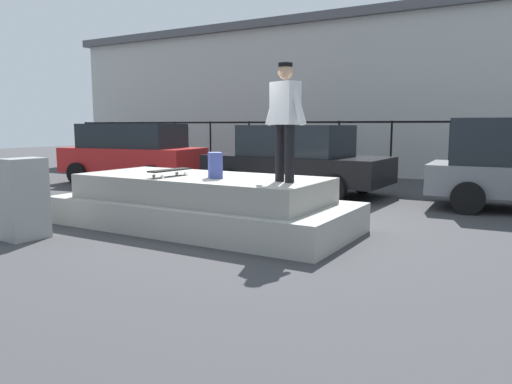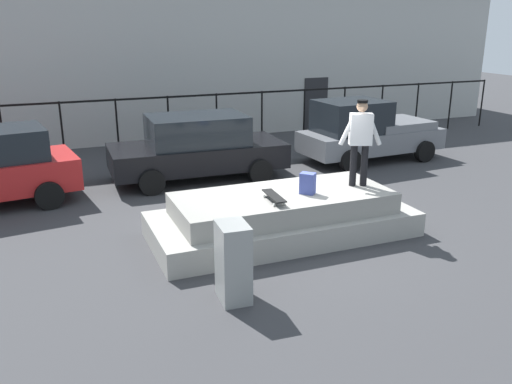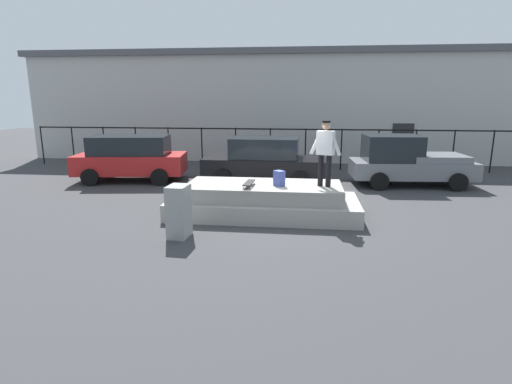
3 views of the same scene
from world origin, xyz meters
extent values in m
plane|color=#38383A|center=(0.00, 0.00, 0.00)|extent=(60.00, 60.00, 0.00)
cube|color=#9E9B93|center=(-0.34, -0.44, 0.24)|extent=(5.18, 2.23, 0.47)
cube|color=gray|center=(-0.34, -0.44, 0.68)|extent=(4.24, 1.83, 0.40)
cylinder|color=black|center=(1.39, -0.57, 1.30)|extent=(0.14, 0.14, 0.85)
cylinder|color=black|center=(1.19, -0.49, 1.30)|extent=(0.14, 0.14, 0.85)
cube|color=silver|center=(1.29, -0.53, 2.04)|extent=(0.50, 0.38, 0.62)
cylinder|color=silver|center=(1.54, -0.63, 2.02)|extent=(0.34, 0.20, 0.61)
cylinder|color=silver|center=(1.04, -0.44, 2.02)|extent=(0.34, 0.20, 0.61)
sphere|color=tan|center=(1.29, -0.53, 2.49)|extent=(0.22, 0.22, 0.22)
cylinder|color=black|center=(1.29, -0.53, 2.59)|extent=(0.27, 0.27, 0.05)
cube|color=black|center=(-0.70, -0.81, 0.99)|extent=(0.25, 0.84, 0.02)
cylinder|color=silver|center=(-0.58, -0.54, 0.91)|extent=(0.03, 0.06, 0.06)
cylinder|color=silver|center=(-0.78, -0.53, 0.91)|extent=(0.03, 0.06, 0.06)
cylinder|color=silver|center=(-0.62, -1.08, 0.91)|extent=(0.03, 0.06, 0.06)
cylinder|color=silver|center=(-0.82, -1.07, 0.91)|extent=(0.03, 0.06, 0.06)
cube|color=#3F4C99|center=(0.09, -0.63, 1.08)|extent=(0.34, 0.34, 0.41)
cube|color=#B21E1E|center=(-5.98, 3.74, 0.69)|extent=(4.35, 2.38, 0.74)
cube|color=black|center=(-5.98, 3.74, 1.41)|extent=(3.09, 2.00, 0.71)
cylinder|color=black|center=(-7.38, 4.49, 0.32)|extent=(0.66, 0.31, 0.64)
cylinder|color=black|center=(-7.12, 2.63, 0.32)|extent=(0.66, 0.31, 0.64)
cylinder|color=black|center=(-4.83, 4.84, 0.32)|extent=(0.66, 0.31, 0.64)
cylinder|color=black|center=(-4.58, 2.98, 0.32)|extent=(0.66, 0.31, 0.64)
cube|color=black|center=(-0.76, 4.11, 0.64)|extent=(4.65, 2.10, 0.64)
cube|color=black|center=(-0.76, 4.11, 1.34)|extent=(2.58, 1.81, 0.76)
cylinder|color=black|center=(-2.15, 5.15, 0.32)|extent=(0.65, 0.24, 0.64)
cylinder|color=black|center=(-2.21, 3.14, 0.32)|extent=(0.65, 0.24, 0.64)
cylinder|color=black|center=(0.70, 5.07, 0.32)|extent=(0.65, 0.24, 0.64)
cylinder|color=black|center=(0.64, 3.06, 0.32)|extent=(0.65, 0.24, 0.64)
cube|color=slate|center=(4.71, 4.09, 0.63)|extent=(4.46, 1.99, 0.61)
cube|color=black|center=(3.94, 4.04, 1.40)|extent=(2.06, 1.70, 0.93)
cube|color=slate|center=(5.58, 4.14, 1.05)|extent=(2.06, 1.75, 0.24)
cylinder|color=black|center=(3.30, 4.88, 0.32)|extent=(0.65, 0.26, 0.64)
cylinder|color=black|center=(3.41, 3.12, 0.32)|extent=(0.65, 0.26, 0.64)
cylinder|color=black|center=(6.00, 5.05, 0.32)|extent=(0.65, 0.26, 0.64)
cylinder|color=black|center=(6.11, 3.29, 0.32)|extent=(0.65, 0.26, 0.64)
cube|color=gray|center=(-2.12, -2.50, 0.62)|extent=(0.48, 0.63, 1.23)
cylinder|color=black|center=(-12.00, 7.19, 0.93)|extent=(0.06, 0.06, 1.85)
cylinder|color=black|center=(-10.40, 7.19, 0.93)|extent=(0.06, 0.06, 1.85)
cylinder|color=black|center=(-8.80, 7.19, 0.93)|extent=(0.06, 0.06, 1.85)
cylinder|color=black|center=(-7.20, 7.19, 0.93)|extent=(0.06, 0.06, 1.85)
cylinder|color=black|center=(-5.60, 7.19, 0.93)|extent=(0.06, 0.06, 1.85)
cylinder|color=black|center=(-4.00, 7.19, 0.93)|extent=(0.06, 0.06, 1.85)
cylinder|color=black|center=(-2.40, 7.19, 0.93)|extent=(0.06, 0.06, 1.85)
cylinder|color=black|center=(-0.80, 7.19, 0.93)|extent=(0.06, 0.06, 1.85)
cylinder|color=black|center=(0.80, 7.19, 0.93)|extent=(0.06, 0.06, 1.85)
cylinder|color=black|center=(2.40, 7.19, 0.93)|extent=(0.06, 0.06, 1.85)
cylinder|color=black|center=(4.00, 7.19, 0.93)|extent=(0.06, 0.06, 1.85)
cylinder|color=black|center=(5.60, 7.19, 0.93)|extent=(0.06, 0.06, 1.85)
cylinder|color=black|center=(7.20, 7.19, 0.93)|extent=(0.06, 0.06, 1.85)
cylinder|color=black|center=(8.80, 7.19, 0.93)|extent=(0.06, 0.06, 1.85)
cube|color=black|center=(0.00, 7.19, 1.81)|extent=(24.00, 0.04, 0.06)
cube|color=#B2B2AD|center=(0.00, 13.02, 2.63)|extent=(27.30, 7.87, 5.25)
cube|color=#4C4C51|center=(0.00, 13.02, 5.40)|extent=(27.84, 8.27, 0.30)
cube|color=#262628|center=(5.46, 9.07, 1.00)|extent=(1.00, 0.06, 2.00)
camera|label=1|loc=(4.62, -7.06, 1.72)|focal=34.45mm
camera|label=2|loc=(-4.59, -9.49, 4.10)|focal=37.76mm
camera|label=3|loc=(0.72, -11.30, 3.19)|focal=28.48mm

